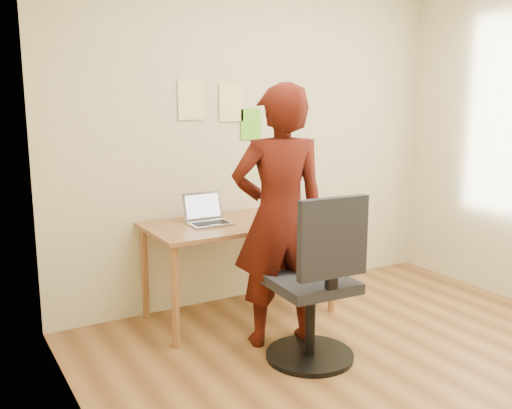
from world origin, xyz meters
TOP-DOWN VIEW (x-y plane):
  - room at (0.00, 0.00)m, footprint 3.58×3.58m
  - desk at (-0.36, 1.38)m, footprint 1.40×0.70m
  - laptop at (-0.60, 1.43)m, footprint 0.31×0.28m
  - paper_sheet at (0.03, 1.25)m, footprint 0.31×0.36m
  - phone at (-0.12, 1.19)m, footprint 0.09×0.13m
  - wall_note_left at (-0.58, 1.74)m, footprint 0.21×0.00m
  - wall_note_mid at (-0.23, 1.74)m, footprint 0.21×0.00m
  - wall_note_right at (-0.06, 1.74)m, footprint 0.18×0.00m
  - office_chair at (-0.33, 0.44)m, footprint 0.57×0.57m
  - person at (-0.37, 0.82)m, footprint 0.73×0.59m

SIDE VIEW (x-z plane):
  - office_chair at x=-0.33m, z-range -0.08..1.01m
  - desk at x=-0.36m, z-range 0.28..1.02m
  - paper_sheet at x=0.03m, z-range 0.74..0.74m
  - phone at x=-0.12m, z-range 0.74..0.75m
  - laptop at x=-0.60m, z-range 0.68..0.90m
  - person at x=-0.37m, z-range 0.00..1.75m
  - room at x=0.00m, z-range -0.04..2.74m
  - wall_note_right at x=-0.06m, z-range 1.32..1.56m
  - wall_note_mid at x=-0.23m, z-range 1.46..1.76m
  - wall_note_left at x=-0.58m, z-range 1.48..1.78m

